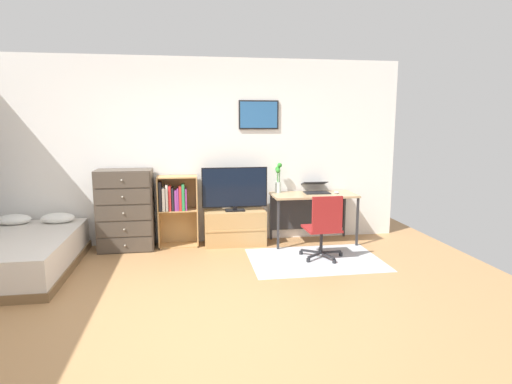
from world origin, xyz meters
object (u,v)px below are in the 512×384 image
at_px(bed, 18,254).
at_px(television, 235,189).
at_px(laptop, 316,188).
at_px(tv_stand, 235,227).
at_px(bamboo_vase, 278,179).
at_px(office_chair, 324,226).
at_px(desk, 312,202).
at_px(bookshelf, 175,205).
at_px(dresser, 126,210).
at_px(computer_mouse, 337,192).

distance_m(bed, television, 2.86).
distance_m(bed, laptop, 4.05).
bearing_deg(tv_stand, bamboo_vase, 8.86).
distance_m(tv_stand, office_chair, 1.40).
height_order(television, desk, television).
bearing_deg(bookshelf, television, -4.61).
bearing_deg(television, office_chair, -38.99).
distance_m(television, office_chair, 1.42).
distance_m(dresser, desk, 2.69).
bearing_deg(laptop, bed, -166.43).
xyz_separation_m(bookshelf, television, (0.85, -0.07, 0.22)).
bearing_deg(laptop, office_chair, -97.99).
distance_m(desk, office_chair, 0.89).
relative_size(bookshelf, laptop, 2.49).
height_order(television, bamboo_vase, bamboo_vase).
bearing_deg(television, tv_stand, 90.00).
bearing_deg(dresser, laptop, 1.08).
distance_m(dresser, computer_mouse, 3.05).
height_order(television, laptop, television).
xyz_separation_m(television, laptop, (1.23, 0.06, -0.02)).
distance_m(laptop, bamboo_vase, 0.58).
bearing_deg(computer_mouse, laptop, 151.20).
bearing_deg(desk, laptop, 36.21).
height_order(bookshelf, computer_mouse, bookshelf).
height_order(dresser, desk, dresser).
xyz_separation_m(tv_stand, office_chair, (1.07, -0.89, 0.20)).
xyz_separation_m(bookshelf, computer_mouse, (2.36, -0.16, 0.15)).
relative_size(laptop, bamboo_vase, 0.92).
relative_size(television, bamboo_vase, 2.12).
xyz_separation_m(bed, tv_stand, (2.70, 0.77, 0.03)).
bearing_deg(bamboo_vase, television, -169.27).
xyz_separation_m(desk, laptop, (0.07, 0.05, 0.20)).
bearing_deg(office_chair, bookshelf, 152.48).
distance_m(office_chair, laptop, 1.00).
relative_size(dresser, bamboo_vase, 2.55).
relative_size(dresser, tv_stand, 1.28).
relative_size(bookshelf, computer_mouse, 9.84).
bearing_deg(tv_stand, television, -90.00).
height_order(bookshelf, laptop, bookshelf).
relative_size(tv_stand, laptop, 2.16).
distance_m(dresser, tv_stand, 1.57).
relative_size(dresser, office_chair, 1.32).
bearing_deg(tv_stand, bed, -163.98).
relative_size(laptop, computer_mouse, 3.95).
xyz_separation_m(bed, office_chair, (3.76, -0.11, 0.23)).
bearing_deg(office_chair, tv_stand, 138.70).
relative_size(dresser, television, 1.20).
bearing_deg(television, desk, 0.43).
bearing_deg(desk, bamboo_vase, 166.53).
height_order(bed, desk, desk).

